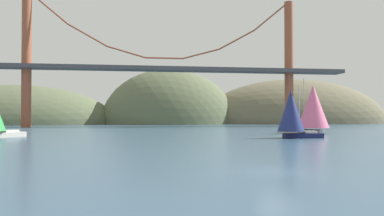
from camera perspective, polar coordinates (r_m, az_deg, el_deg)
name	(u,v)px	position (r m, az deg, el deg)	size (l,w,h in m)	color
ground_plane	(278,172)	(24.39, 12.77, -9.34)	(360.00, 360.00, 0.00)	#385670
headland_center	(169,124)	(158.14, -3.46, -2.36)	(55.90, 44.00, 45.48)	#5B6647
headland_right	(294,123)	(171.88, 15.14, -2.22)	(84.02, 44.00, 38.41)	#6B664C
headland_left	(17,124)	(164.20, -24.82, -2.22)	(76.80, 44.00, 30.94)	#5B6647
suspension_bridge	(164,65)	(118.86, -4.18, 6.45)	(117.56, 6.00, 40.89)	brown
sailboat_navy_sail	(292,112)	(59.87, 14.79, -0.63)	(7.08, 4.17, 8.10)	#191E4C
sailboat_pink_spinnaker	(312,108)	(76.55, 17.67, 0.06)	(9.82, 9.45, 10.74)	#B7B2A8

